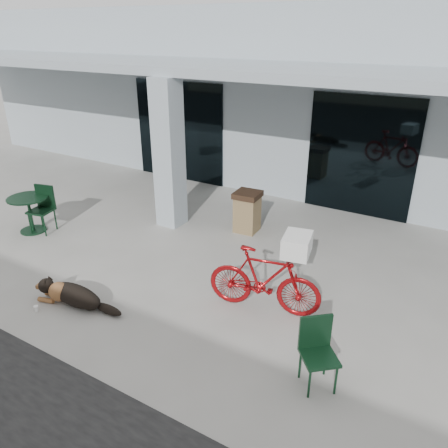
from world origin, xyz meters
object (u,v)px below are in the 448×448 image
Objects in this scene: cafe_chair_far_a at (319,356)px; cafe_chair_near at (41,210)px; cafe_table_near at (30,214)px; trash_receptacle at (247,212)px; dog at (75,294)px; bicycle at (264,280)px.

cafe_chair_near is at bearing 128.41° from cafe_chair_far_a.
trash_receptacle is (3.93, 2.36, 0.05)m from cafe_table_near.
trash_receptacle is (-2.82, 3.49, -0.01)m from cafe_chair_far_a.
cafe_chair_near reaches higher than cafe_table_near.
cafe_table_near is 0.83× the size of cafe_chair_near.
cafe_chair_near reaches higher than dog.
cafe_table_near is at bearing -168.52° from cafe_chair_near.
cafe_chair_far_a is 1.02× the size of trash_receptacle.
cafe_chair_far_a is at bearing -24.09° from cafe_chair_near.
trash_receptacle is at bearing 21.77° from bicycle.
cafe_chair_near is 1.10× the size of cafe_chair_far_a.
trash_receptacle reaches higher than dog.
cafe_chair_far_a reaches higher than cafe_table_near.
bicycle is at bearing -56.90° from trash_receptacle.
cafe_table_near is 4.58m from trash_receptacle.
cafe_table_near is (-2.92, 1.44, 0.19)m from dog.
bicycle reaches higher than dog.
cafe_table_near is at bearing 138.42° from dog.
cafe_table_near is 0.27m from cafe_chair_near.
cafe_chair_far_a is (6.53, -1.24, -0.05)m from cafe_chair_near.
dog is 3.94m from trash_receptacle.
bicycle is 1.51× the size of dog.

